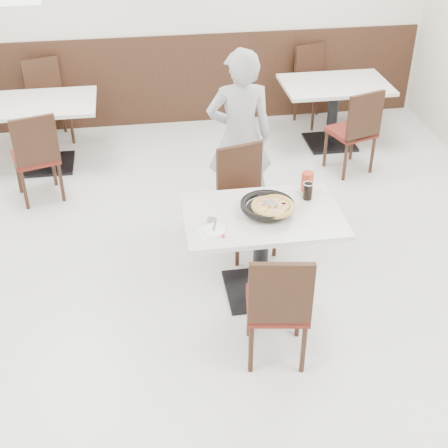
{
  "coord_description": "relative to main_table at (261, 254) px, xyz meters",
  "views": [
    {
      "loc": [
        -0.63,
        -3.91,
        3.28
      ],
      "look_at": [
        -0.07,
        -0.3,
        0.88
      ],
      "focal_mm": 50.0,
      "sensor_mm": 36.0,
      "label": 1
    }
  ],
  "objects": [
    {
      "name": "floor",
      "position": [
        -0.27,
        0.01,
        -0.38
      ],
      "size": [
        7.0,
        7.0,
        0.0
      ],
      "primitive_type": "plane",
      "color": "silver",
      "rests_on": "ground"
    },
    {
      "name": "wall_back",
      "position": [
        -0.27,
        3.51,
        1.02
      ],
      "size": [
        6.0,
        0.04,
        2.8
      ],
      "primitive_type": "cube",
      "color": "silver",
      "rests_on": "floor"
    },
    {
      "name": "wainscot_back",
      "position": [
        -0.27,
        3.49,
        0.18
      ],
      "size": [
        5.9,
        0.03,
        1.1
      ],
      "primitive_type": "cube",
      "color": "black",
      "rests_on": "floor"
    },
    {
      "name": "main_table",
      "position": [
        0.0,
        0.0,
        0.0
      ],
      "size": [
        1.21,
        0.82,
        0.75
      ],
      "primitive_type": null,
      "rotation": [
        0.0,
        0.0,
        -0.02
      ],
      "color": "beige",
      "rests_on": "floor"
    },
    {
      "name": "chair_near",
      "position": [
        -0.03,
        -0.71,
        0.1
      ],
      "size": [
        0.48,
        0.48,
        0.95
      ],
      "primitive_type": null,
      "rotation": [
        0.0,
        0.0,
        -0.16
      ],
      "color": "black",
      "rests_on": "floor"
    },
    {
      "name": "chair_far",
      "position": [
        0.01,
        0.59,
        0.1
      ],
      "size": [
        0.51,
        0.51,
        0.95
      ],
      "primitive_type": null,
      "rotation": [
        0.0,
        0.0,
        3.4
      ],
      "color": "black",
      "rests_on": "floor"
    },
    {
      "name": "trivet",
      "position": [
        0.04,
        -0.04,
        0.39
      ],
      "size": [
        0.14,
        0.14,
        0.04
      ],
      "primitive_type": "cylinder",
      "rotation": [
        0.0,
        0.0,
        -0.02
      ],
      "color": "black",
      "rests_on": "main_table"
    },
    {
      "name": "pizza_pan",
      "position": [
        0.04,
        0.01,
        0.42
      ],
      "size": [
        0.32,
        0.32,
        0.01
      ],
      "primitive_type": "cylinder",
      "rotation": [
        0.0,
        0.0,
        -0.02
      ],
      "color": "black",
      "rests_on": "trivet"
    },
    {
      "name": "pizza",
      "position": [
        0.07,
        -0.03,
        0.44
      ],
      "size": [
        0.29,
        0.29,
        0.02
      ],
      "primitive_type": "cylinder",
      "rotation": [
        0.0,
        0.0,
        -0.02
      ],
      "color": "tan",
      "rests_on": "pizza_pan"
    },
    {
      "name": "pizza_server",
      "position": [
        0.06,
        0.0,
        0.47
      ],
      "size": [
        0.09,
        0.1,
        0.0
      ],
      "primitive_type": "cube",
      "rotation": [
        0.0,
        0.0,
        0.16
      ],
      "color": "silver",
      "rests_on": "pizza"
    },
    {
      "name": "napkin",
      "position": [
        -0.43,
        -0.2,
        0.38
      ],
      "size": [
        0.18,
        0.18,
        0.0
      ],
      "primitive_type": "cube",
      "rotation": [
        0.0,
        0.0,
        0.12
      ],
      "color": "white",
      "rests_on": "main_table"
    },
    {
      "name": "side_plate",
      "position": [
        -0.4,
        -0.18,
        0.38
      ],
      "size": [
        0.18,
        0.18,
        0.01
      ],
      "primitive_type": "cylinder",
      "rotation": [
        0.0,
        0.0,
        -0.02
      ],
      "color": "white",
      "rests_on": "napkin"
    },
    {
      "name": "fork",
      "position": [
        -0.38,
        -0.12,
        0.39
      ],
      "size": [
        0.05,
        0.17,
        0.0
      ],
      "primitive_type": "cube",
      "rotation": [
        0.0,
        0.0,
        -0.22
      ],
      "color": "silver",
      "rests_on": "side_plate"
    },
    {
      "name": "cola_glass",
      "position": [
        0.39,
        0.17,
        0.44
      ],
      "size": [
        0.07,
        0.07,
        0.13
      ],
      "primitive_type": "cylinder",
      "rotation": [
        0.0,
        0.0,
        -0.02
      ],
      "color": "black",
      "rests_on": "main_table"
    },
    {
      "name": "red_cup",
      "position": [
        0.42,
        0.29,
        0.45
      ],
      "size": [
        0.1,
        0.1,
        0.16
      ],
      "primitive_type": "cylinder",
      "rotation": [
        0.0,
        0.0,
        -0.02
      ],
      "color": "#AB331A",
      "rests_on": "main_table"
    },
    {
      "name": "diner_person",
      "position": [
        0.03,
        1.19,
        0.45
      ],
      "size": [
        0.61,
        0.41,
        1.65
      ],
      "primitive_type": "imported",
      "rotation": [
        0.0,
        0.0,
        3.12
      ],
      "color": "#A1A1A6",
      "rests_on": "floor"
    },
    {
      "name": "bg_table_left",
      "position": [
        -1.89,
        2.52,
        0.0
      ],
      "size": [
        1.28,
        0.93,
        0.75
      ],
      "primitive_type": null,
      "rotation": [
        0.0,
        0.0,
        -0.11
      ],
      "color": "beige",
      "rests_on": "floor"
    },
    {
      "name": "bg_chair_left_near",
      "position": [
        -1.9,
        1.83,
        0.1
      ],
      "size": [
        0.52,
        0.52,
        0.95
      ],
      "primitive_type": null,
      "rotation": [
        0.0,
        0.0,
        0.29
      ],
      "color": "black",
      "rests_on": "floor"
    },
    {
      "name": "bg_chair_left_far",
      "position": [
        -1.87,
        3.17,
        0.1
      ],
      "size": [
        0.53,
        0.53,
        0.95
      ],
      "primitive_type": null,
      "rotation": [
        0.0,
        0.0,
        3.47
      ],
      "color": "black",
      "rests_on": "floor"
    },
    {
      "name": "bg_table_right",
      "position": [
        1.38,
        2.58,
        0.0
      ],
      "size": [
        1.25,
        0.88,
        0.75
      ],
      "primitive_type": null,
      "rotation": [
        0.0,
        0.0,
        0.07
      ],
      "color": "beige",
      "rests_on": "floor"
    },
    {
      "name": "bg_chair_right_near",
      "position": [
        1.38,
        1.92,
        0.1
      ],
      "size": [
        0.53,
        0.53,
        0.95
      ],
      "primitive_type": null,
      "rotation": [
        0.0,
        0.0,
        0.32
      ],
      "color": "black",
      "rests_on": "floor"
    },
    {
      "name": "bg_chair_right_far",
      "position": [
        1.37,
        3.21,
        0.1
      ],
      "size": [
        0.55,
        0.55,
        0.95
      ],
      "primitive_type": null,
      "rotation": [
        0.0,
        0.0,
        3.53
      ],
      "color": "black",
      "rests_on": "floor"
    }
  ]
}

